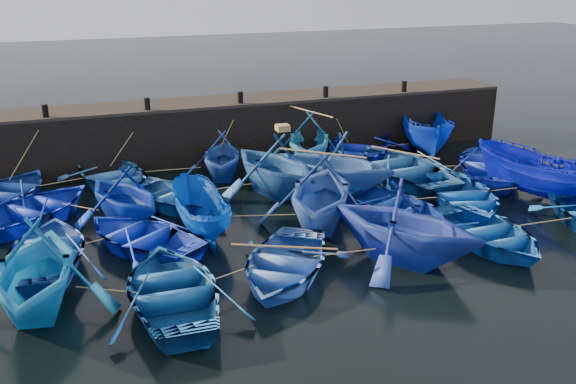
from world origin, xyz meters
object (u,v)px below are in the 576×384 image
object	(u,v)px
boat_8	(178,196)
boat_13	(48,251)
boat_0	(8,191)
boat_20	(35,268)
wooden_crate	(283,128)

from	to	relation	value
boat_8	boat_13	world-z (taller)	boat_13
boat_0	boat_20	size ratio (longest dim) A/B	0.97
boat_0	boat_20	world-z (taller)	boat_20
boat_0	boat_13	xyz separation A→B (m)	(1.46, -5.94, 0.01)
boat_8	boat_13	distance (m)	5.59
boat_13	boat_20	bearing A→B (deg)	91.61
boat_0	wooden_crate	world-z (taller)	wooden_crate
boat_13	boat_20	world-z (taller)	boat_20
wooden_crate	boat_13	bearing A→B (deg)	-156.70
boat_13	boat_8	bearing A→B (deg)	-135.98
boat_20	boat_8	bearing A→B (deg)	61.90
boat_0	wooden_crate	bearing A→B (deg)	-164.24
wooden_crate	boat_0	bearing A→B (deg)	167.03
boat_13	wooden_crate	xyz separation A→B (m)	(8.47, 3.65, 2.13)
boat_0	wooden_crate	distance (m)	10.42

